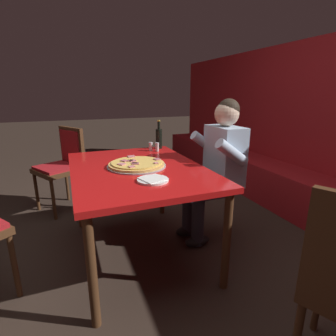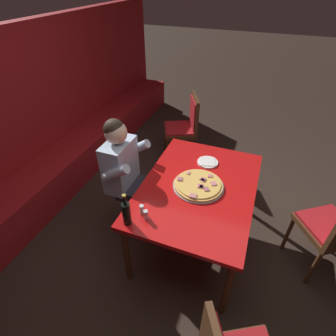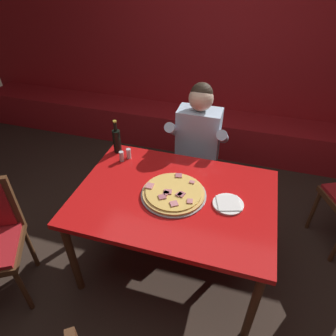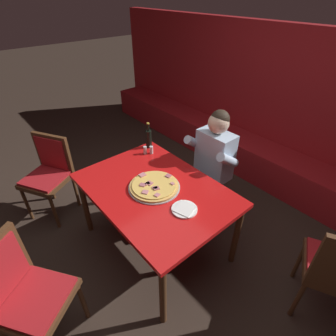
{
  "view_description": "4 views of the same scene",
  "coord_description": "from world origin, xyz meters",
  "px_view_note": "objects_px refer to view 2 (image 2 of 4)",
  "views": [
    {
      "loc": [
        1.94,
        -0.49,
        1.32
      ],
      "look_at": [
        0.19,
        0.19,
        0.78
      ],
      "focal_mm": 28.0,
      "sensor_mm": 36.0,
      "label": 1
    },
    {
      "loc": [
        -1.76,
        -0.38,
        2.33
      ],
      "look_at": [
        -0.1,
        0.26,
        0.96
      ],
      "focal_mm": 28.0,
      "sensor_mm": 36.0,
      "label": 2
    },
    {
      "loc": [
        0.4,
        -1.52,
        2.18
      ],
      "look_at": [
        -0.11,
        0.22,
        0.82
      ],
      "focal_mm": 32.0,
      "sensor_mm": 36.0,
      "label": 3
    },
    {
      "loc": [
        1.45,
        -1.08,
        2.25
      ],
      "look_at": [
        0.06,
        0.11,
        0.96
      ],
      "focal_mm": 28.0,
      "sensor_mm": 36.0,
      "label": 4
    }
  ],
  "objects_px": {
    "shaker_parmesan": "(142,210)",
    "dining_chair_far_right": "(185,124)",
    "beer_bottle": "(126,213)",
    "diner_seated_blue_shirt": "(129,173)",
    "plate_white_paper": "(208,162)",
    "shaker_black_pepper": "(146,215)",
    "pizza": "(198,185)",
    "main_dining_table": "(198,192)"
  },
  "relations": [
    {
      "from": "shaker_parmesan",
      "to": "dining_chair_far_right",
      "type": "bearing_deg",
      "value": 7.21
    },
    {
      "from": "beer_bottle",
      "to": "diner_seated_blue_shirt",
      "type": "height_order",
      "value": "diner_seated_blue_shirt"
    },
    {
      "from": "plate_white_paper",
      "to": "shaker_black_pepper",
      "type": "height_order",
      "value": "shaker_black_pepper"
    },
    {
      "from": "pizza",
      "to": "beer_bottle",
      "type": "distance_m",
      "value": 0.73
    },
    {
      "from": "main_dining_table",
      "to": "plate_white_paper",
      "type": "relative_size",
      "value": 6.64
    },
    {
      "from": "shaker_parmesan",
      "to": "shaker_black_pepper",
      "type": "bearing_deg",
      "value": -126.63
    },
    {
      "from": "diner_seated_blue_shirt",
      "to": "plate_white_paper",
      "type": "bearing_deg",
      "value": -62.37
    },
    {
      "from": "pizza",
      "to": "dining_chair_far_right",
      "type": "distance_m",
      "value": 1.54
    },
    {
      "from": "pizza",
      "to": "plate_white_paper",
      "type": "xyz_separation_m",
      "value": [
        0.38,
        0.01,
        -0.01
      ]
    },
    {
      "from": "shaker_parmesan",
      "to": "shaker_black_pepper",
      "type": "height_order",
      "value": "same"
    },
    {
      "from": "pizza",
      "to": "dining_chair_far_right",
      "type": "height_order",
      "value": "dining_chair_far_right"
    },
    {
      "from": "diner_seated_blue_shirt",
      "to": "dining_chair_far_right",
      "type": "relative_size",
      "value": 1.3
    },
    {
      "from": "plate_white_paper",
      "to": "diner_seated_blue_shirt",
      "type": "bearing_deg",
      "value": 117.63
    },
    {
      "from": "shaker_parmesan",
      "to": "shaker_black_pepper",
      "type": "xyz_separation_m",
      "value": [
        -0.04,
        -0.05,
        0.0
      ]
    },
    {
      "from": "plate_white_paper",
      "to": "diner_seated_blue_shirt",
      "type": "distance_m",
      "value": 0.8
    },
    {
      "from": "plate_white_paper",
      "to": "main_dining_table",
      "type": "bearing_deg",
      "value": -178.44
    },
    {
      "from": "shaker_black_pepper",
      "to": "diner_seated_blue_shirt",
      "type": "bearing_deg",
      "value": 39.62
    },
    {
      "from": "diner_seated_blue_shirt",
      "to": "main_dining_table",
      "type": "bearing_deg",
      "value": -90.31
    },
    {
      "from": "shaker_parmesan",
      "to": "dining_chair_far_right",
      "type": "height_order",
      "value": "dining_chair_far_right"
    },
    {
      "from": "diner_seated_blue_shirt",
      "to": "dining_chair_far_right",
      "type": "xyz_separation_m",
      "value": [
        1.4,
        -0.14,
        -0.13
      ]
    },
    {
      "from": "beer_bottle",
      "to": "main_dining_table",
      "type": "bearing_deg",
      "value": -33.08
    },
    {
      "from": "plate_white_paper",
      "to": "dining_chair_far_right",
      "type": "relative_size",
      "value": 0.21
    },
    {
      "from": "main_dining_table",
      "to": "pizza",
      "type": "relative_size",
      "value": 3.01
    },
    {
      "from": "shaker_parmesan",
      "to": "diner_seated_blue_shirt",
      "type": "bearing_deg",
      "value": 38.14
    },
    {
      "from": "plate_white_paper",
      "to": "shaker_parmesan",
      "type": "bearing_deg",
      "value": 159.28
    },
    {
      "from": "beer_bottle",
      "to": "dining_chair_far_right",
      "type": "xyz_separation_m",
      "value": [
        2.02,
        0.18,
        -0.3
      ]
    },
    {
      "from": "plate_white_paper",
      "to": "shaker_black_pepper",
      "type": "relative_size",
      "value": 2.44
    },
    {
      "from": "plate_white_paper",
      "to": "shaker_black_pepper",
      "type": "bearing_deg",
      "value": 163.24
    },
    {
      "from": "plate_white_paper",
      "to": "diner_seated_blue_shirt",
      "type": "height_order",
      "value": "diner_seated_blue_shirt"
    },
    {
      "from": "shaker_black_pepper",
      "to": "dining_chair_far_right",
      "type": "relative_size",
      "value": 0.09
    },
    {
      "from": "shaker_black_pepper",
      "to": "dining_chair_far_right",
      "type": "xyz_separation_m",
      "value": [
        1.93,
        0.29,
        -0.23
      ]
    },
    {
      "from": "beer_bottle",
      "to": "dining_chair_far_right",
      "type": "relative_size",
      "value": 0.3
    },
    {
      "from": "shaker_parmesan",
      "to": "beer_bottle",
      "type": "bearing_deg",
      "value": 153.57
    },
    {
      "from": "main_dining_table",
      "to": "dining_chair_far_right",
      "type": "xyz_separation_m",
      "value": [
        1.41,
        0.57,
        -0.11
      ]
    },
    {
      "from": "main_dining_table",
      "to": "pizza",
      "type": "bearing_deg",
      "value": 163.21
    },
    {
      "from": "main_dining_table",
      "to": "pizza",
      "type": "xyz_separation_m",
      "value": [
        -0.01,
        0.0,
        0.09
      ]
    },
    {
      "from": "shaker_black_pepper",
      "to": "diner_seated_blue_shirt",
      "type": "distance_m",
      "value": 0.69
    },
    {
      "from": "shaker_black_pepper",
      "to": "dining_chair_far_right",
      "type": "height_order",
      "value": "dining_chair_far_right"
    },
    {
      "from": "pizza",
      "to": "plate_white_paper",
      "type": "distance_m",
      "value": 0.38
    },
    {
      "from": "beer_bottle",
      "to": "shaker_parmesan",
      "type": "bearing_deg",
      "value": -26.43
    },
    {
      "from": "pizza",
      "to": "beer_bottle",
      "type": "height_order",
      "value": "beer_bottle"
    },
    {
      "from": "plate_white_paper",
      "to": "pizza",
      "type": "bearing_deg",
      "value": -178.79
    }
  ]
}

